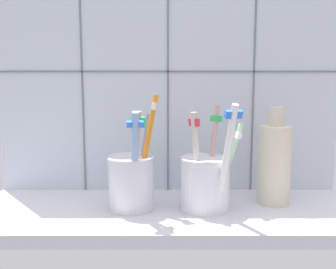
{
  "coord_description": "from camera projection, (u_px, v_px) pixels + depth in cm",
  "views": [
    {
      "loc": [
        0.1,
        -58.14,
        22.12
      ],
      "look_at": [
        0.0,
        0.0,
        14.28
      ],
      "focal_mm": 39.25,
      "sensor_mm": 36.0,
      "label": 1
    }
  ],
  "objects": [
    {
      "name": "counter_slab",
      "position": [
        168.0,
        214.0,
        0.6
      ],
      "size": [
        64.0,
        22.0,
        2.0
      ],
      "primitive_type": "cube",
      "color": "silver",
      "rests_on": "ground"
    },
    {
      "name": "tile_wall_back",
      "position": [
        168.0,
        83.0,
        0.69
      ],
      "size": [
        64.0,
        2.2,
        45.0
      ],
      "color": "silver",
      "rests_on": "ground"
    },
    {
      "name": "toothbrush_cup_left",
      "position": [
        132.0,
        179.0,
        0.6
      ],
      "size": [
        8.38,
        9.74,
        18.67
      ],
      "color": "silver",
      "rests_on": "counter_slab"
    },
    {
      "name": "toothbrush_cup_right",
      "position": [
        206.0,
        180.0,
        0.6
      ],
      "size": [
        10.32,
        12.09,
        17.64
      ],
      "color": "white",
      "rests_on": "counter_slab"
    },
    {
      "name": "ceramic_vase",
      "position": [
        274.0,
        163.0,
        0.62
      ],
      "size": [
        5.4,
        5.4,
        16.55
      ],
      "color": "beige",
      "rests_on": "counter_slab"
    }
  ]
}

